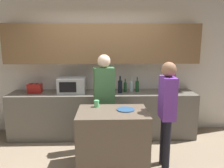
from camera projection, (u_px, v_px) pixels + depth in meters
name	position (u px, v px, depth m)	size (l,w,h in m)	color
back_wall	(103.00, 58.00, 4.40)	(6.40, 0.40, 2.70)	silver
back_counter	(103.00, 114.00, 4.35)	(3.60, 0.62, 0.89)	#6B665B
kitchen_island	(113.00, 140.00, 3.24)	(1.02, 0.69, 0.89)	brown
microwave	(72.00, 85.00, 4.23)	(0.52, 0.39, 0.30)	#B7BABC
toaster	(35.00, 88.00, 4.22)	(0.26, 0.16, 0.18)	#B21E19
potted_plant	(172.00, 82.00, 4.28)	(0.14, 0.14, 0.39)	silver
bottle_0	(120.00, 86.00, 4.23)	(0.09, 0.09, 0.33)	black
bottle_1	(125.00, 87.00, 4.30)	(0.06, 0.06, 0.26)	#194723
bottle_2	(132.00, 86.00, 4.34)	(0.08, 0.08, 0.27)	silver
bottle_3	(137.00, 86.00, 4.31)	(0.07, 0.07, 0.30)	#194723
plate_on_island	(126.00, 110.00, 3.20)	(0.26, 0.26, 0.01)	#2D5684
cup_0	(97.00, 104.00, 3.35)	(0.08, 0.08, 0.10)	#6BDF8A
person_left	(167.00, 107.00, 3.16)	(0.21, 0.34, 1.60)	black
person_center	(104.00, 94.00, 3.72)	(0.37, 0.25, 1.66)	black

